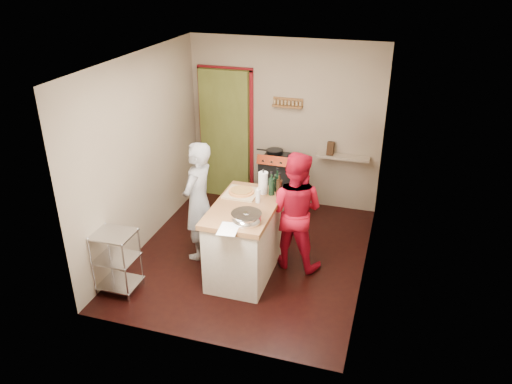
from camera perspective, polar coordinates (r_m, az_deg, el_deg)
floor at (r=6.82m, az=-0.62°, el=-7.15°), size 3.50×3.50×0.00m
back_wall at (r=8.03m, az=-1.17°, el=7.11°), size 3.00×0.44×2.60m
left_wall at (r=6.78m, az=-12.88°, el=4.34°), size 0.04×3.50×2.60m
right_wall at (r=5.96m, az=13.20°, el=1.25°), size 0.04×3.50×2.60m
ceiling at (r=5.82m, az=-0.75°, el=14.94°), size 3.00×3.50×0.02m
stove at (r=7.79m, az=2.87°, el=1.05°), size 0.60×0.63×1.00m
wire_shelving at (r=6.15m, az=-15.68°, el=-7.38°), size 0.48×0.40×0.80m
island at (r=6.23m, az=-1.22°, el=-5.21°), size 0.74×1.39×1.26m
person_stripe at (r=6.47m, az=-6.62°, el=-1.06°), size 0.44×0.62×1.60m
person_red at (r=6.26m, az=4.43°, el=-2.14°), size 0.82×0.67×1.56m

